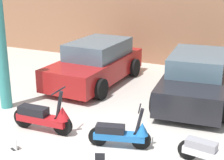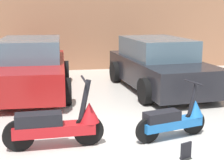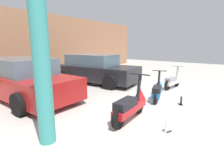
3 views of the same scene
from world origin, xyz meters
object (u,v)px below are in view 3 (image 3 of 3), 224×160
placard_near_left_scooter (168,127)px  support_column_side (41,49)px  car_rear_center (96,69)px  scooter_front_center (173,80)px  scooter_front_right (157,90)px  scooter_front_left (131,104)px  placard_near_right_scooter (181,101)px  car_rear_left (25,80)px

placard_near_left_scooter → support_column_side: support_column_side is taller
car_rear_center → scooter_front_center: bearing=12.1°
support_column_side → scooter_front_right: bearing=-10.6°
support_column_side → placard_near_left_scooter: bearing=-45.1°
scooter_front_left → placard_near_right_scooter: scooter_front_left is taller
scooter_front_left → car_rear_center: bearing=49.9°
car_rear_left → car_rear_center: size_ratio=0.99×
placard_near_right_scooter → support_column_side: bearing=157.4°
scooter_front_right → support_column_side: size_ratio=0.38×
placard_near_left_scooter → car_rear_center: bearing=57.9°
scooter_front_right → scooter_front_center: scooter_front_right is taller
scooter_front_left → scooter_front_right: 2.00m
placard_near_left_scooter → scooter_front_right: bearing=27.2°
scooter_front_left → support_column_side: size_ratio=0.45×
car_rear_left → support_column_side: (-1.27, -3.10, 1.14)m
scooter_front_center → scooter_front_right: bearing=-171.0°
placard_near_left_scooter → support_column_side: 3.08m
support_column_side → placard_near_right_scooter: bearing=-22.6°
scooter_front_center → placard_near_left_scooter: bearing=-156.7°
scooter_front_center → support_column_side: size_ratio=0.37×
car_rear_center → support_column_side: bearing=-64.6°
car_rear_left → placard_near_left_scooter: (0.54, -4.91, -0.57)m
scooter_front_right → placard_near_right_scooter: size_ratio=5.25×
car_rear_center → placard_near_right_scooter: 4.56m
placard_near_right_scooter → car_rear_left: bearing=118.4°
car_rear_left → support_column_side: 3.54m
scooter_front_left → scooter_front_right: size_ratio=1.19×
car_rear_center → placard_near_right_scooter: car_rear_center is taller
placard_near_left_scooter → placard_near_right_scooter: same height
scooter_front_center → car_rear_left: size_ratio=0.32×
scooter_front_right → placard_near_left_scooter: 2.38m
scooter_front_left → placard_near_left_scooter: scooter_front_left is taller
car_rear_left → placard_near_right_scooter: 5.34m
scooter_front_center → placard_near_left_scooter: scooter_front_center is taller
scooter_front_left → scooter_front_right: bearing=-0.1°
scooter_front_right → car_rear_center: bearing=61.6°
support_column_side → scooter_front_left: bearing=-23.0°
car_rear_left → support_column_side: support_column_side is taller
placard_near_right_scooter → support_column_side: 4.45m
scooter_front_left → placard_near_left_scooter: (-0.11, -1.00, -0.29)m
scooter_front_center → placard_near_right_scooter: size_ratio=5.22×
scooter_front_left → car_rear_left: (-0.64, 3.91, 0.28)m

